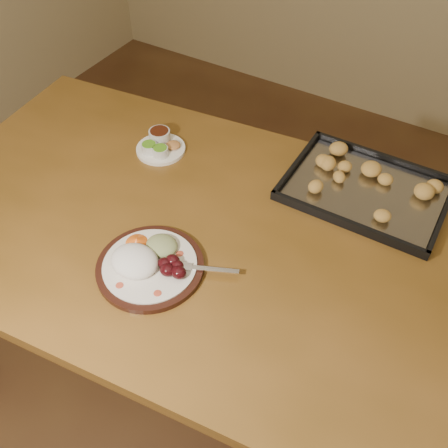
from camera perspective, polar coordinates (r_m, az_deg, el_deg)
The scene contains 5 objects.
ground at distance 1.80m, azimuth 2.01°, elevation -22.82°, with size 4.00×4.00×0.00m, color brown.
dining_table at distance 1.35m, azimuth -3.42°, elevation -2.78°, with size 1.59×1.05×0.75m.
dinner_plate at distance 1.18m, azimuth -8.71°, elevation -4.39°, with size 0.32×0.25×0.06m.
condiment_saucer at distance 1.50m, azimuth -7.35°, elevation 8.94°, with size 0.15×0.15×0.05m.
baking_tray at distance 1.41m, azimuth 15.87°, elevation 3.91°, with size 0.42×0.31×0.04m.
Camera 1 is at (0.27, -0.56, 1.68)m, focal length 40.00 mm.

